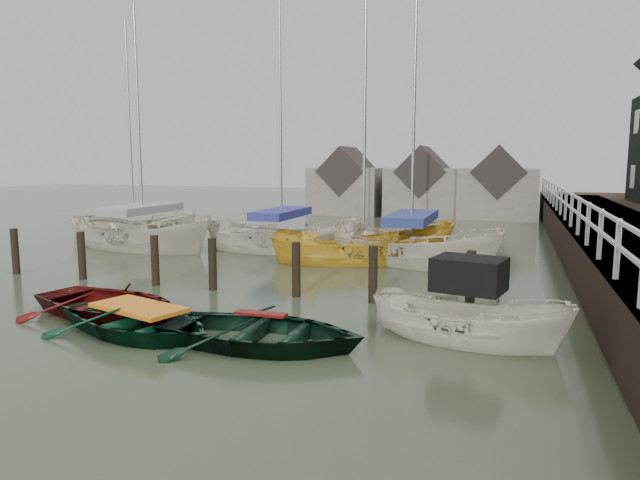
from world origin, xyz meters
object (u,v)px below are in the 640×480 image
(sailboat_a, at_px, (144,247))
(sailboat_b, at_px, (282,249))
(rowboat_dkgreen, at_px, (261,346))
(sailboat_e, at_px, (135,236))
(rowboat_red, at_px, (112,317))
(sailboat_c, at_px, (363,261))
(rowboat_green, at_px, (140,334))
(motorboat, at_px, (466,335))
(sailboat_d, at_px, (411,261))

(sailboat_a, bearing_deg, sailboat_b, -67.26)
(rowboat_dkgreen, bearing_deg, sailboat_e, 43.29)
(rowboat_dkgreen, bearing_deg, rowboat_red, 78.04)
(sailboat_b, height_order, sailboat_e, sailboat_b)
(rowboat_red, distance_m, sailboat_c, 9.42)
(rowboat_green, distance_m, rowboat_dkgreen, 2.63)
(sailboat_b, bearing_deg, motorboat, -142.37)
(rowboat_dkgreen, height_order, sailboat_a, sailboat_a)
(sailboat_d, xyz_separation_m, sailboat_e, (-12.99, 2.42, 0.00))
(motorboat, bearing_deg, sailboat_a, 71.05)
(sailboat_e, bearing_deg, rowboat_dkgreen, -156.01)
(rowboat_red, height_order, sailboat_a, sailboat_a)
(rowboat_red, bearing_deg, rowboat_green, -109.78)
(rowboat_red, distance_m, rowboat_green, 1.63)
(motorboat, bearing_deg, rowboat_red, 108.36)
(rowboat_green, bearing_deg, rowboat_red, 74.58)
(motorboat, distance_m, sailboat_a, 15.28)
(sailboat_c, bearing_deg, sailboat_a, 67.01)
(sailboat_b, bearing_deg, rowboat_red, 178.02)
(rowboat_red, height_order, sailboat_b, sailboat_b)
(motorboat, relative_size, sailboat_d, 0.32)
(rowboat_green, xyz_separation_m, motorboat, (6.23, 1.66, 0.11))
(rowboat_dkgreen, bearing_deg, sailboat_d, -7.54)
(sailboat_a, xyz_separation_m, sailboat_c, (8.96, -0.01, -0.05))
(sailboat_a, bearing_deg, sailboat_e, 52.35)
(rowboat_green, relative_size, sailboat_c, 0.35)
(sailboat_b, distance_m, sailboat_e, 7.95)
(rowboat_red, xyz_separation_m, sailboat_d, (5.13, 8.98, 0.07))
(rowboat_green, bearing_deg, motorboat, -58.21)
(sailboat_c, distance_m, sailboat_e, 11.69)
(rowboat_green, xyz_separation_m, sailboat_a, (-6.81, 9.61, 0.06))
(rowboat_red, distance_m, rowboat_dkgreen, 4.08)
(rowboat_green, height_order, sailboat_c, sailboat_c)
(rowboat_green, distance_m, sailboat_a, 11.78)
(sailboat_a, bearing_deg, motorboat, -111.29)
(sailboat_a, distance_m, sailboat_d, 10.57)
(sailboat_a, bearing_deg, sailboat_c, -80.00)
(rowboat_green, bearing_deg, rowboat_dkgreen, -71.21)
(rowboat_green, bearing_deg, sailboat_d, -4.01)
(rowboat_dkgreen, relative_size, sailboat_a, 0.37)
(rowboat_dkgreen, xyz_separation_m, sailboat_d, (1.13, 9.76, 0.07))
(sailboat_e, bearing_deg, sailboat_d, -120.79)
(sailboat_d, bearing_deg, sailboat_c, 122.26)
(motorboat, height_order, sailboat_e, sailboat_e)
(sailboat_d, height_order, sailboat_e, sailboat_d)
(rowboat_dkgreen, bearing_deg, sailboat_c, 1.93)
(rowboat_green, bearing_deg, sailboat_a, 52.19)
(rowboat_red, relative_size, rowboat_dkgreen, 1.02)
(rowboat_red, height_order, sailboat_d, sailboat_d)
(sailboat_e, bearing_deg, motorboat, -144.69)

